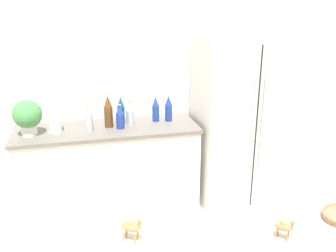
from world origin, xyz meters
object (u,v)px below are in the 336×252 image
at_px(back_bottle_1, 89,118).
at_px(back_bottle_3, 108,112).
at_px(back_bottle_2, 121,111).
at_px(potted_plant, 27,116).
at_px(back_bottle_0, 156,109).
at_px(back_bottle_6, 120,117).
at_px(refrigerator, 241,122).
at_px(camel_figurine, 131,226).
at_px(back_bottle_5, 169,109).
at_px(camel_figurine_second, 284,226).
at_px(paper_towel_roll, 54,119).
at_px(back_bottle_4, 130,114).

bearing_deg(back_bottle_1, back_bottle_3, 18.99).
bearing_deg(back_bottle_2, back_bottle_3, -147.21).
xyz_separation_m(potted_plant, back_bottle_0, (1.22, 0.13, -0.06)).
bearing_deg(back_bottle_6, back_bottle_0, 20.90).
bearing_deg(back_bottle_2, back_bottle_6, -100.33).
xyz_separation_m(refrigerator, camel_figurine, (-1.44, -1.92, 0.20)).
relative_size(potted_plant, back_bottle_5, 1.22).
xyz_separation_m(camel_figurine, camel_figurine_second, (0.71, -0.16, -0.01)).
bearing_deg(back_bottle_5, paper_towel_roll, -175.22).
distance_m(refrigerator, back_bottle_3, 1.38).
height_order(back_bottle_3, back_bottle_6, back_bottle_3).
xyz_separation_m(back_bottle_1, back_bottle_3, (0.19, 0.07, 0.03)).
relative_size(potted_plant, back_bottle_2, 1.18).
height_order(potted_plant, camel_figurine, potted_plant).
bearing_deg(back_bottle_3, back_bottle_1, -161.01).
bearing_deg(potted_plant, back_bottle_3, 3.95).
xyz_separation_m(refrigerator, paper_towel_roll, (-1.87, 0.02, 0.17)).
relative_size(refrigerator, back_bottle_3, 5.46).
xyz_separation_m(potted_plant, back_bottle_4, (0.94, 0.07, -0.07)).
relative_size(paper_towel_roll, back_bottle_2, 0.95).
height_order(paper_towel_roll, back_bottle_3, back_bottle_3).
relative_size(potted_plant, camel_figurine_second, 2.79).
height_order(refrigerator, back_bottle_1, refrigerator).
bearing_deg(back_bottle_0, paper_towel_roll, -173.25).
distance_m(refrigerator, back_bottle_6, 1.27).
xyz_separation_m(back_bottle_3, back_bottle_5, (0.61, 0.05, -0.02)).
bearing_deg(paper_towel_roll, refrigerator, -0.75).
bearing_deg(potted_plant, camel_figurine_second, -56.82).
height_order(back_bottle_3, back_bottle_5, back_bottle_3).
distance_m(back_bottle_5, camel_figurine, 2.15).
bearing_deg(refrigerator, potted_plant, 179.57).
relative_size(potted_plant, back_bottle_6, 1.38).
distance_m(back_bottle_2, back_bottle_5, 0.48).
relative_size(potted_plant, paper_towel_roll, 1.24).
xyz_separation_m(potted_plant, back_bottle_1, (0.54, -0.02, -0.06)).
bearing_deg(refrigerator, back_bottle_1, 179.98).
xyz_separation_m(paper_towel_roll, camel_figurine_second, (1.14, -2.10, 0.02)).
bearing_deg(camel_figurine, paper_towel_roll, 102.41).
height_order(refrigerator, back_bottle_3, refrigerator).
bearing_deg(camel_figurine, refrigerator, 53.04).
height_order(back_bottle_2, camel_figurine, back_bottle_2).
bearing_deg(back_bottle_6, back_bottle_2, 79.67).
xyz_separation_m(potted_plant, camel_figurine, (0.66, -1.93, -0.02)).
relative_size(back_bottle_0, back_bottle_4, 1.07).
bearing_deg(back_bottle_4, potted_plant, -176.00).
relative_size(back_bottle_2, back_bottle_5, 1.04).
height_order(back_bottle_0, camel_figurine_second, back_bottle_0).
relative_size(back_bottle_4, camel_figurine, 1.79).
height_order(paper_towel_roll, back_bottle_6, paper_towel_roll).
height_order(back_bottle_2, back_bottle_4, back_bottle_2).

